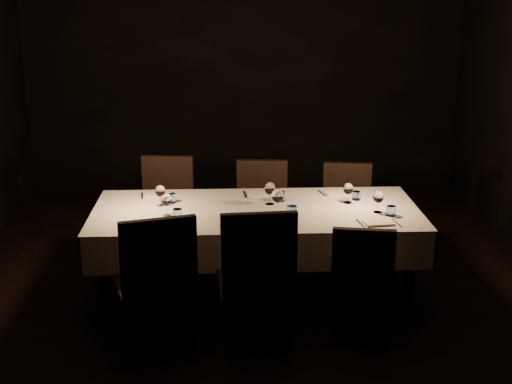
{
  "coord_description": "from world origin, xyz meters",
  "views": [
    {
      "loc": [
        -0.24,
        -5.23,
        2.48
      ],
      "look_at": [
        0.0,
        0.0,
        0.9
      ],
      "focal_mm": 50.0,
      "sensor_mm": 36.0,
      "label": 1
    }
  ],
  "objects_px": {
    "chair_near_right": "(362,277)",
    "chair_near_center": "(257,273)",
    "chair_far_left": "(166,206)",
    "chair_far_center": "(262,209)",
    "chair_far_right": "(347,209)",
    "chair_near_left": "(156,280)",
    "dining_table": "(256,218)"
  },
  "relations": [
    {
      "from": "dining_table",
      "to": "chair_far_left",
      "type": "relative_size",
      "value": 2.63
    },
    {
      "from": "chair_near_center",
      "to": "chair_far_right",
      "type": "relative_size",
      "value": 1.17
    },
    {
      "from": "chair_near_right",
      "to": "chair_far_left",
      "type": "bearing_deg",
      "value": -36.93
    },
    {
      "from": "chair_far_center",
      "to": "chair_far_right",
      "type": "distance_m",
      "value": 0.76
    },
    {
      "from": "chair_near_left",
      "to": "chair_far_left",
      "type": "height_order",
      "value": "chair_near_left"
    },
    {
      "from": "dining_table",
      "to": "chair_near_right",
      "type": "distance_m",
      "value": 1.03
    },
    {
      "from": "chair_far_center",
      "to": "chair_near_right",
      "type": "bearing_deg",
      "value": -62.61
    },
    {
      "from": "chair_near_left",
      "to": "chair_far_center",
      "type": "bearing_deg",
      "value": -131.67
    },
    {
      "from": "chair_near_right",
      "to": "chair_near_left",
      "type": "bearing_deg",
      "value": 15.5
    },
    {
      "from": "dining_table",
      "to": "chair_near_center",
      "type": "distance_m",
      "value": 0.8
    },
    {
      "from": "chair_near_right",
      "to": "chair_near_center",
      "type": "bearing_deg",
      "value": 15.49
    },
    {
      "from": "chair_far_left",
      "to": "chair_far_center",
      "type": "bearing_deg",
      "value": 0.58
    },
    {
      "from": "chair_near_left",
      "to": "chair_far_left",
      "type": "bearing_deg",
      "value": -103.49
    },
    {
      "from": "dining_table",
      "to": "chair_near_center",
      "type": "relative_size",
      "value": 2.42
    },
    {
      "from": "chair_far_left",
      "to": "chair_near_center",
      "type": "bearing_deg",
      "value": -59.04
    },
    {
      "from": "chair_near_center",
      "to": "chair_far_right",
      "type": "bearing_deg",
      "value": -123.77
    },
    {
      "from": "chair_near_left",
      "to": "chair_near_center",
      "type": "xyz_separation_m",
      "value": [
        0.67,
        0.07,
        0.0
      ]
    },
    {
      "from": "chair_near_right",
      "to": "chair_far_right",
      "type": "relative_size",
      "value": 0.99
    },
    {
      "from": "chair_far_right",
      "to": "chair_near_center",
      "type": "bearing_deg",
      "value": -110.86
    },
    {
      "from": "chair_near_center",
      "to": "chair_near_left",
      "type": "bearing_deg",
      "value": 1.05
    },
    {
      "from": "chair_near_right",
      "to": "chair_far_center",
      "type": "xyz_separation_m",
      "value": [
        -0.62,
        1.47,
        0.03
      ]
    },
    {
      "from": "chair_near_left",
      "to": "chair_far_right",
      "type": "distance_m",
      "value": 2.25
    },
    {
      "from": "chair_near_left",
      "to": "chair_far_left",
      "type": "distance_m",
      "value": 1.7
    },
    {
      "from": "dining_table",
      "to": "chair_near_left",
      "type": "xyz_separation_m",
      "value": [
        -0.7,
        -0.86,
        -0.13
      ]
    },
    {
      "from": "chair_near_right",
      "to": "chair_far_left",
      "type": "distance_m",
      "value": 2.14
    },
    {
      "from": "dining_table",
      "to": "chair_far_right",
      "type": "distance_m",
      "value": 1.17
    },
    {
      "from": "chair_far_left",
      "to": "chair_far_center",
      "type": "distance_m",
      "value": 0.85
    },
    {
      "from": "chair_near_center",
      "to": "chair_far_center",
      "type": "height_order",
      "value": "chair_near_center"
    },
    {
      "from": "chair_far_left",
      "to": "chair_near_left",
      "type": "bearing_deg",
      "value": -81.02
    },
    {
      "from": "chair_far_left",
      "to": "chair_near_right",
      "type": "bearing_deg",
      "value": -39.96
    },
    {
      "from": "chair_near_right",
      "to": "chair_far_left",
      "type": "height_order",
      "value": "chair_far_left"
    },
    {
      "from": "chair_near_right",
      "to": "chair_far_right",
      "type": "xyz_separation_m",
      "value": [
        0.15,
        1.5,
        0.01
      ]
    }
  ]
}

